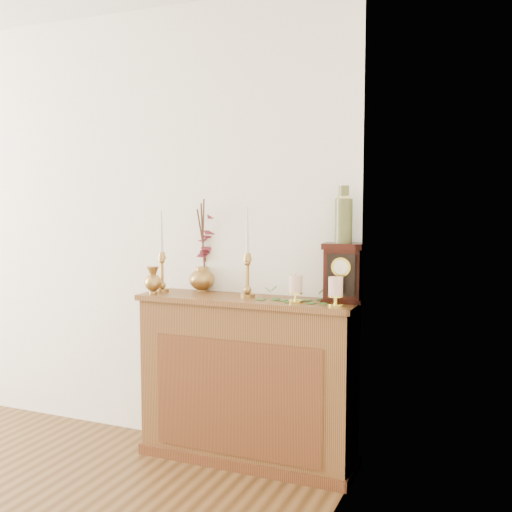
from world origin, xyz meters
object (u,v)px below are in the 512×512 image
at_px(ginger_jar, 206,250).
at_px(candlestick_left, 162,265).
at_px(ceramic_vase, 344,217).
at_px(candlestick_center, 247,268).
at_px(mantel_clock, 343,273).
at_px(bud_vase, 153,281).

bearing_deg(ginger_jar, candlestick_left, -144.44).
xyz_separation_m(ginger_jar, ceramic_vase, (0.85, -0.09, 0.20)).
relative_size(candlestick_left, candlestick_center, 0.95).
bearing_deg(mantel_clock, ginger_jar, 167.97).
relative_size(ginger_jar, ceramic_vase, 1.82).
xyz_separation_m(bud_vase, mantel_clock, (1.06, 0.16, 0.07)).
height_order(candlestick_left, ceramic_vase, ceramic_vase).
bearing_deg(ceramic_vase, candlestick_left, -176.72).
xyz_separation_m(candlestick_left, ginger_jar, (0.21, 0.15, 0.09)).
distance_m(candlestick_center, bud_vase, 0.56).
bearing_deg(candlestick_left, candlestick_center, 0.54).
distance_m(ginger_jar, ceramic_vase, 0.88).
bearing_deg(mantel_clock, candlestick_center, 179.95).
relative_size(candlestick_center, ginger_jar, 0.92).
relative_size(candlestick_center, bud_vase, 3.15).
bearing_deg(mantel_clock, candlestick_left, 177.27).
height_order(candlestick_center, ceramic_vase, ceramic_vase).
bearing_deg(ceramic_vase, bud_vase, -171.55).
distance_m(candlestick_center, ceramic_vase, 0.59).
distance_m(candlestick_left, bud_vase, 0.12).
bearing_deg(candlestick_left, mantel_clock, 3.13).
xyz_separation_m(candlestick_center, ginger_jar, (-0.33, 0.15, 0.08)).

